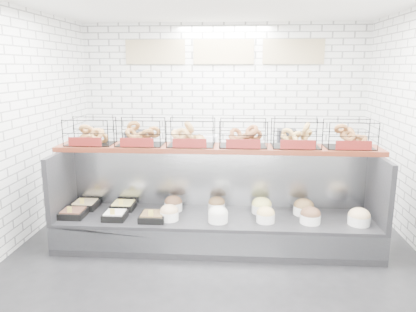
{
  "coord_description": "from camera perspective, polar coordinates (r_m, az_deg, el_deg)",
  "views": [
    {
      "loc": [
        0.24,
        -4.54,
        2.24
      ],
      "look_at": [
        -0.11,
        0.45,
        1.14
      ],
      "focal_mm": 35.0,
      "sensor_mm": 36.0,
      "label": 1
    }
  ],
  "objects": [
    {
      "name": "ground",
      "position": [
        5.07,
        0.9,
        -13.86
      ],
      "size": [
        5.5,
        5.5,
        0.0
      ],
      "primitive_type": "plane",
      "color": "black",
      "rests_on": "ground"
    },
    {
      "name": "room_shell",
      "position": [
        5.15,
        1.36,
        10.36
      ],
      "size": [
        5.02,
        5.51,
        3.01
      ],
      "color": "silver",
      "rests_on": "ground"
    },
    {
      "name": "display_case",
      "position": [
        5.25,
        1.19,
        -8.97
      ],
      "size": [
        4.0,
        0.9,
        1.2
      ],
      "color": "black",
      "rests_on": "ground"
    },
    {
      "name": "bagel_shelf",
      "position": [
        5.13,
        1.31,
        2.83
      ],
      "size": [
        4.1,
        0.5,
        0.4
      ],
      "color": "#4B1B10",
      "rests_on": "display_case"
    },
    {
      "name": "prep_counter",
      "position": [
        7.19,
        1.93,
        -1.86
      ],
      "size": [
        4.0,
        0.6,
        1.2
      ],
      "color": "#93969B",
      "rests_on": "ground"
    }
  ]
}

